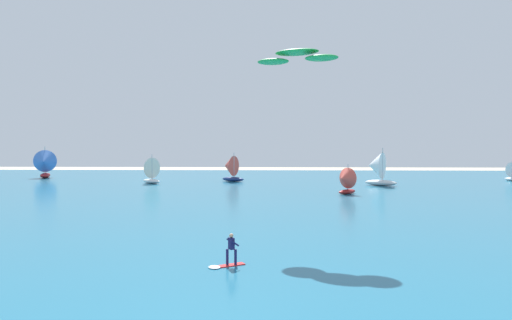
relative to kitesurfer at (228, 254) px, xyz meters
The scene contains 9 objects.
ocean 34.00m from the kitesurfer, 86.78° to the left, with size 160.00×90.00×0.10m, color #236B89.
kitesurfer is the anchor object (origin of this frame).
kite 14.72m from the kitesurfer, 63.85° to the left, with size 6.00×3.92×0.87m.
sailboat_mid_right 34.32m from the kitesurfer, 70.64° to the left, with size 3.21×3.19×3.63m.
sailboat_outermost 49.17m from the kitesurfer, 109.42° to the left, with size 3.97×3.76×4.42m.
sailboat_center_horizon 47.17m from the kitesurfer, 67.80° to the left, with size 4.92×4.38×5.48m.
sailboat_far_right 67.17m from the kitesurfer, 51.63° to the left, with size 2.61×3.03×3.44m.
sailboat_near_shore 67.06m from the kitesurfer, 123.86° to the left, with size 4.35×4.91×5.51m.
sailboat_heeled_over 50.35m from the kitesurfer, 94.77° to the left, with size 4.13×3.69×4.63m.
Camera 1 is at (0.19, -5.37, 6.52)m, focal length 32.01 mm.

